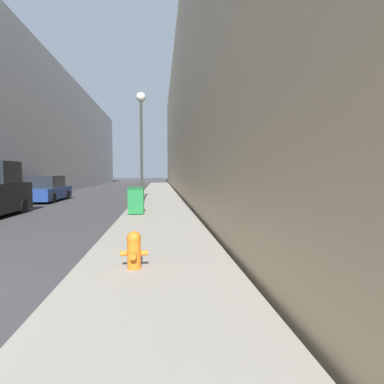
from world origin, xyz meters
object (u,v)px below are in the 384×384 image
fire_hydrant (134,249)px  parked_sedan_near (47,190)px  trash_bin (136,200)px  lamppost (141,127)px

fire_hydrant → parked_sedan_near: size_ratio=0.14×
fire_hydrant → parked_sedan_near: bearing=114.5°
trash_bin → parked_sedan_near: (-6.23, 7.70, 0.03)m
trash_bin → lamppost: 5.79m
trash_bin → fire_hydrant: bearing=-85.8°
trash_bin → parked_sedan_near: 9.91m
fire_hydrant → lamppost: size_ratio=0.11×
fire_hydrant → lamppost: bearing=92.7°
lamppost → parked_sedan_near: 7.86m
trash_bin → lamppost: size_ratio=0.18×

